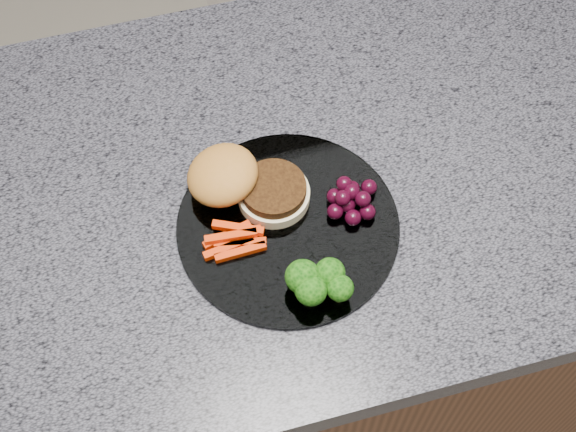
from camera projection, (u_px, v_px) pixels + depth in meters
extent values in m
plane|color=#A19A87|center=(325.00, 390.00, 1.76)|extent=(4.00, 4.00, 0.00)
cube|color=brown|center=(334.00, 312.00, 1.39)|extent=(1.20, 0.60, 0.86)
cube|color=#54545F|center=(352.00, 168.00, 1.00)|extent=(1.20, 0.60, 0.04)
cylinder|color=white|center=(288.00, 226.00, 0.93)|extent=(0.26, 0.26, 0.01)
cylinder|color=beige|center=(274.00, 195.00, 0.94)|extent=(0.11, 0.11, 0.02)
cylinder|color=#3A220B|center=(274.00, 189.00, 0.93)|extent=(0.10, 0.10, 0.01)
ellipsoid|color=#A36428|center=(223.00, 178.00, 0.94)|extent=(0.11, 0.11, 0.05)
cube|color=red|center=(236.00, 235.00, 0.92)|extent=(0.06, 0.01, 0.01)
cube|color=red|center=(240.00, 243.00, 0.91)|extent=(0.06, 0.02, 0.01)
cube|color=red|center=(229.00, 248.00, 0.91)|extent=(0.06, 0.02, 0.01)
cube|color=red|center=(238.00, 228.00, 0.91)|extent=(0.06, 0.03, 0.01)
cube|color=red|center=(231.00, 236.00, 0.91)|extent=(0.06, 0.01, 0.01)
cube|color=red|center=(240.00, 252.00, 0.91)|extent=(0.06, 0.01, 0.01)
cube|color=red|center=(227.00, 235.00, 0.92)|extent=(0.06, 0.02, 0.01)
cylinder|color=olive|center=(302.00, 285.00, 0.88)|extent=(0.01, 0.01, 0.02)
ellipsoid|color=#0A3507|center=(303.00, 277.00, 0.86)|extent=(0.04, 0.04, 0.04)
cylinder|color=olive|center=(329.00, 280.00, 0.89)|extent=(0.01, 0.01, 0.02)
ellipsoid|color=#0A3507|center=(330.00, 273.00, 0.87)|extent=(0.03, 0.03, 0.03)
cylinder|color=olive|center=(311.00, 298.00, 0.88)|extent=(0.01, 0.01, 0.02)
ellipsoid|color=#0A3507|center=(311.00, 290.00, 0.86)|extent=(0.04, 0.04, 0.03)
cylinder|color=olive|center=(339.00, 295.00, 0.88)|extent=(0.01, 0.01, 0.02)
ellipsoid|color=#0A3507|center=(340.00, 288.00, 0.86)|extent=(0.03, 0.03, 0.03)
sphere|color=black|center=(348.00, 205.00, 0.93)|extent=(0.02, 0.02, 0.02)
sphere|color=black|center=(362.00, 199.00, 0.94)|extent=(0.02, 0.02, 0.02)
sphere|color=black|center=(352.00, 189.00, 0.94)|extent=(0.02, 0.02, 0.02)
sphere|color=black|center=(335.00, 196.00, 0.94)|extent=(0.02, 0.02, 0.02)
sphere|color=black|center=(335.00, 211.00, 0.93)|extent=(0.02, 0.02, 0.02)
sphere|color=black|center=(353.00, 218.00, 0.92)|extent=(0.02, 0.02, 0.02)
sphere|color=black|center=(368.00, 212.00, 0.93)|extent=(0.02, 0.02, 0.02)
sphere|color=black|center=(369.00, 187.00, 0.95)|extent=(0.02, 0.02, 0.02)
sphere|color=black|center=(352.00, 191.00, 0.93)|extent=(0.02, 0.02, 0.02)
sphere|color=black|center=(343.00, 198.00, 0.92)|extent=(0.02, 0.02, 0.02)
sphere|color=black|center=(363.00, 199.00, 0.92)|extent=(0.02, 0.02, 0.02)
sphere|color=black|center=(344.00, 184.00, 0.93)|extent=(0.02, 0.02, 0.02)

